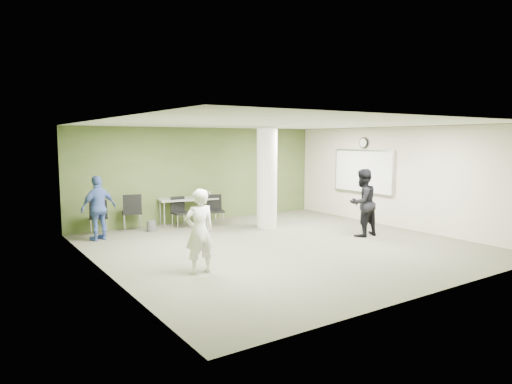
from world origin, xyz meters
TOP-DOWN VIEW (x-y plane):
  - floor at (0.00, 0.00)m, footprint 8.00×8.00m
  - ceiling at (0.00, 0.00)m, footprint 8.00×8.00m
  - wall_back at (0.00, 4.00)m, footprint 8.00×2.80m
  - wall_left at (-4.00, 0.00)m, footprint 0.02×8.00m
  - wall_right_cream at (4.00, 0.00)m, footprint 0.02×8.00m
  - column at (1.00, 2.00)m, footprint 0.56×0.56m
  - whiteboard at (3.92, 1.20)m, footprint 0.05×2.30m
  - wall_clock at (3.92, 1.20)m, footprint 0.06×0.32m
  - folding_table at (-0.67, 3.54)m, footprint 1.74×1.00m
  - wastebasket at (-1.90, 3.24)m, footprint 0.25×0.25m
  - chair_back_left at (-3.19, 3.57)m, footprint 0.55×0.55m
  - chair_back_right at (-2.31, 3.56)m, footprint 0.61×0.61m
  - chair_table_left at (-1.05, 3.31)m, footprint 0.43×0.43m
  - chair_table_right at (-0.08, 3.02)m, footprint 0.55×0.55m
  - woman_white at (-2.55, -0.93)m, footprint 0.58×0.39m
  - man_black at (2.34, -0.30)m, footprint 0.86×0.68m
  - man_blue at (-3.34, 2.94)m, footprint 1.00×0.65m

SIDE VIEW (x-z plane):
  - floor at x=0.00m, z-range 0.00..0.00m
  - wastebasket at x=-1.90m, z-range 0.00..0.29m
  - chair_table_left at x=-1.05m, z-range 0.07..0.94m
  - chair_table_right at x=-0.08m, z-range 0.07..0.96m
  - chair_back_left at x=-3.19m, z-range 0.08..0.99m
  - chair_back_right at x=-2.31m, z-range 0.09..1.09m
  - folding_table at x=-0.67m, z-range 0.21..1.24m
  - woman_white at x=-2.55m, z-range 0.00..1.56m
  - man_blue at x=-3.34m, z-range 0.00..1.58m
  - man_black at x=2.34m, z-range 0.00..1.71m
  - wall_back at x=0.00m, z-range 1.39..1.41m
  - wall_left at x=-4.00m, z-range 0.00..2.80m
  - wall_right_cream at x=4.00m, z-range 0.00..2.80m
  - column at x=1.00m, z-range 0.00..2.80m
  - whiteboard at x=3.92m, z-range 0.85..2.15m
  - wall_clock at x=3.92m, z-range 2.19..2.51m
  - ceiling at x=0.00m, z-range 2.80..2.80m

